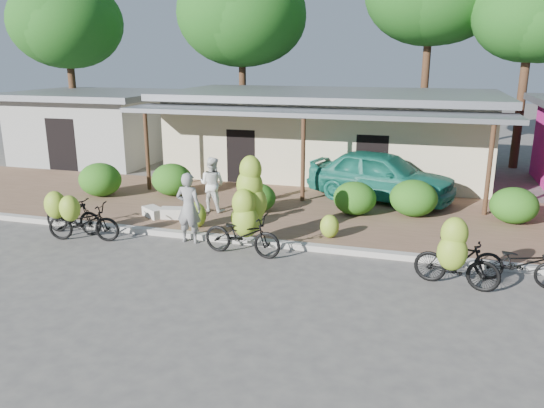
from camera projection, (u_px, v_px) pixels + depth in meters
The scene contains 27 objects.
ground at pixel (240, 275), 11.80m from camera, with size 100.00×100.00×0.00m, color #4D4A47.
sidewalk at pixel (294, 212), 16.41m from camera, with size 60.00×6.00×0.12m, color brown.
curb at pixel (266, 243), 13.63m from camera, with size 60.00×0.25×0.15m, color #A8A399.
shop_main at pixel (330, 132), 21.44m from camera, with size 13.00×8.50×3.35m.
shop_grey at pixel (95, 125), 24.49m from camera, with size 7.00×6.00×3.15m.
tree_back_left at pixel (64, 21), 25.90m from camera, with size 5.53×5.44×8.44m.
tree_far_center at pixel (239, 12), 26.39m from camera, with size 6.45×6.43×9.29m.
tree_near_right at pixel (526, 13), 21.62m from camera, with size 4.82×4.67×8.18m.
hedge_0 at pixel (100, 180), 17.87m from camera, with size 1.45×1.30×1.13m, color #2A5A14.
hedge_1 at pixel (172, 180), 17.98m from camera, with size 1.40×1.26×1.09m, color #2A5A14.
hedge_2 at pixel (257, 198), 16.09m from camera, with size 1.13×1.02×0.88m, color #2A5A14.
hedge_3 at pixel (355, 198), 15.79m from camera, with size 1.28×1.15×1.00m, color #2A5A14.
hedge_4 at pixel (414, 198), 15.63m from camera, with size 1.39×1.25×1.09m, color #2A5A14.
hedge_5 at pixel (514, 205), 14.97m from camera, with size 1.32×1.19×1.03m, color #2A5A14.
bike_far_left at pixel (82, 221), 13.82m from camera, with size 2.02×1.37×1.40m.
bike_left at pixel (70, 213), 14.29m from camera, with size 1.74×1.15×1.36m.
bike_center at pixel (246, 217), 12.99m from camera, with size 2.04×1.29×2.38m.
bike_right at pixel (456, 258), 10.89m from camera, with size 1.84×1.33×1.69m.
bike_far_right at pixel (520, 263), 11.22m from camera, with size 1.89×0.95×0.95m.
loose_banana_a at pixel (196, 215), 14.65m from camera, with size 0.57×0.49×0.71m, color #83A429.
loose_banana_b at pixel (239, 218), 14.58m from camera, with size 0.47×0.40×0.59m, color #83A429.
loose_banana_c at pixel (330, 226), 13.80m from camera, with size 0.50×0.42×0.62m, color #83A429.
sack_near at pixel (175, 213), 15.53m from camera, with size 0.85×0.40×0.30m, color silver.
sack_far at pixel (154, 212), 15.65m from camera, with size 0.75×0.38×0.28m, color silver.
vendor at pixel (189, 208), 13.66m from camera, with size 0.68×0.45×1.86m, color gray.
bystander at pixel (212, 184), 16.07m from camera, with size 0.81×0.63×1.67m, color white.
teal_van at pixel (381, 175), 17.37m from camera, with size 1.92×4.78×1.63m, color #186E5C.
Camera 1 is at (3.74, -10.30, 4.71)m, focal length 35.00 mm.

